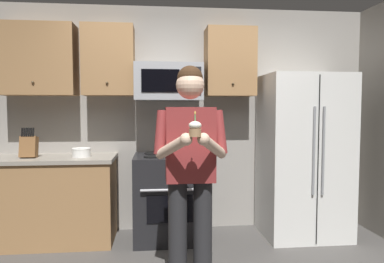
{
  "coord_description": "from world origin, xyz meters",
  "views": [
    {
      "loc": [
        -0.3,
        -2.52,
        1.43
      ],
      "look_at": [
        -0.01,
        0.26,
        1.25
      ],
      "focal_mm": 33.6,
      "sensor_mm": 36.0,
      "label": 1
    }
  ],
  "objects_px": {
    "microwave": "(168,82)",
    "oven_range": "(169,197)",
    "cupcake": "(195,129)",
    "refrigerator": "(303,156)",
    "bowl_large_white": "(81,152)",
    "person": "(190,164)",
    "knife_block": "(29,146)"
  },
  "relations": [
    {
      "from": "cupcake",
      "to": "microwave",
      "type": "bearing_deg",
      "value": 94.46
    },
    {
      "from": "bowl_large_white",
      "to": "oven_range",
      "type": "bearing_deg",
      "value": 0.88
    },
    {
      "from": "microwave",
      "to": "refrigerator",
      "type": "height_order",
      "value": "microwave"
    },
    {
      "from": "microwave",
      "to": "person",
      "type": "distance_m",
      "value": 1.43
    },
    {
      "from": "oven_range",
      "to": "bowl_large_white",
      "type": "bearing_deg",
      "value": -179.12
    },
    {
      "from": "bowl_large_white",
      "to": "person",
      "type": "bearing_deg",
      "value": -46.34
    },
    {
      "from": "oven_range",
      "to": "cupcake",
      "type": "xyz_separation_m",
      "value": [
        0.12,
        -1.44,
        0.83
      ]
    },
    {
      "from": "oven_range",
      "to": "cupcake",
      "type": "distance_m",
      "value": 1.67
    },
    {
      "from": "bowl_large_white",
      "to": "person",
      "type": "relative_size",
      "value": 0.11
    },
    {
      "from": "oven_range",
      "to": "cupcake",
      "type": "relative_size",
      "value": 5.36
    },
    {
      "from": "bowl_large_white",
      "to": "knife_block",
      "type": "bearing_deg",
      "value": -178.32
    },
    {
      "from": "microwave",
      "to": "oven_range",
      "type": "bearing_deg",
      "value": -90.02
    },
    {
      "from": "knife_block",
      "to": "person",
      "type": "relative_size",
      "value": 0.18
    },
    {
      "from": "microwave",
      "to": "bowl_large_white",
      "type": "distance_m",
      "value": 1.2
    },
    {
      "from": "knife_block",
      "to": "bowl_large_white",
      "type": "bearing_deg",
      "value": 1.68
    },
    {
      "from": "refrigerator",
      "to": "knife_block",
      "type": "height_order",
      "value": "refrigerator"
    },
    {
      "from": "oven_range",
      "to": "microwave",
      "type": "bearing_deg",
      "value": 89.98
    },
    {
      "from": "knife_block",
      "to": "cupcake",
      "type": "distance_m",
      "value": 2.13
    },
    {
      "from": "knife_block",
      "to": "bowl_large_white",
      "type": "relative_size",
      "value": 1.61
    },
    {
      "from": "refrigerator",
      "to": "cupcake",
      "type": "xyz_separation_m",
      "value": [
        -1.38,
        -1.4,
        0.39
      ]
    },
    {
      "from": "oven_range",
      "to": "microwave",
      "type": "height_order",
      "value": "microwave"
    },
    {
      "from": "refrigerator",
      "to": "cupcake",
      "type": "bearing_deg",
      "value": -134.53
    },
    {
      "from": "person",
      "to": "microwave",
      "type": "bearing_deg",
      "value": 95.64
    },
    {
      "from": "refrigerator",
      "to": "person",
      "type": "height_order",
      "value": "refrigerator"
    },
    {
      "from": "cupcake",
      "to": "refrigerator",
      "type": "bearing_deg",
      "value": 45.47
    },
    {
      "from": "microwave",
      "to": "knife_block",
      "type": "relative_size",
      "value": 2.31
    },
    {
      "from": "oven_range",
      "to": "person",
      "type": "xyz_separation_m",
      "value": [
        0.12,
        -1.11,
        0.53
      ]
    },
    {
      "from": "microwave",
      "to": "person",
      "type": "relative_size",
      "value": 0.42
    },
    {
      "from": "bowl_large_white",
      "to": "refrigerator",
      "type": "bearing_deg",
      "value": -0.59
    },
    {
      "from": "refrigerator",
      "to": "oven_range",
      "type": "bearing_deg",
      "value": 178.5
    },
    {
      "from": "oven_range",
      "to": "refrigerator",
      "type": "distance_m",
      "value": 1.56
    },
    {
      "from": "refrigerator",
      "to": "person",
      "type": "bearing_deg",
      "value": -142.12
    }
  ]
}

